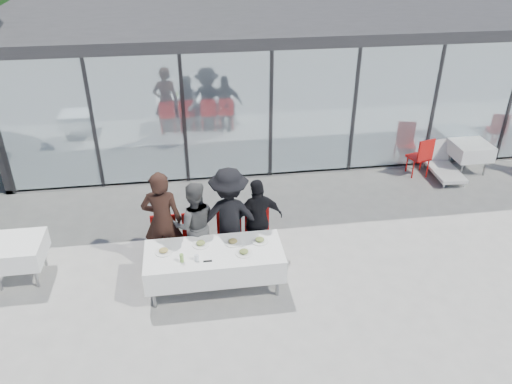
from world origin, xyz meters
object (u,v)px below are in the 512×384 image
at_px(plate_a, 164,251).
at_px(plate_d, 260,240).
at_px(diner_d, 258,220).
at_px(plate_b, 201,244).
at_px(diner_b, 194,225).
at_px(plate_c, 233,242).
at_px(plate_extra, 244,252).
at_px(spare_chair_b, 422,155).
at_px(diner_chair_b, 195,237).
at_px(diner_a, 162,221).
at_px(juice_bottle, 182,258).
at_px(spare_table_left, 18,251).
at_px(folded_eyeglasses, 208,261).
at_px(lounger, 442,164).
at_px(diner_chair_a, 165,240).
at_px(diner_chair_c, 230,234).
at_px(diner_chair_d, 258,232).
at_px(spare_table_right, 470,150).
at_px(diner_c, 229,217).
at_px(dining_table, 214,261).

relative_size(plate_a, plate_d, 1.00).
relative_size(diner_d, plate_b, 5.64).
xyz_separation_m(diner_b, plate_c, (0.61, -0.56, -0.04)).
height_order(plate_extra, spare_chair_b, spare_chair_b).
distance_m(diner_chair_b, plate_c, 0.87).
relative_size(diner_a, plate_c, 6.61).
xyz_separation_m(diner_d, juice_bottle, (-1.36, -0.94, 0.02)).
xyz_separation_m(plate_c, spare_chair_b, (4.81, 3.18, -0.24)).
relative_size(diner_d, spare_table_left, 1.86).
xyz_separation_m(plate_c, folded_eyeglasses, (-0.45, -0.44, -0.02)).
xyz_separation_m(plate_a, lounger, (6.52, 3.31, -0.52)).
distance_m(diner_chair_a, diner_chair_c, 1.16).
relative_size(diner_chair_a, diner_chair_b, 1.00).
bearing_deg(lounger, diner_chair_b, -156.24).
bearing_deg(diner_chair_d, spare_chair_b, 31.22).
bearing_deg(plate_a, juice_bottle, -45.17).
height_order(plate_b, spare_table_left, plate_b).
relative_size(diner_b, plate_a, 5.73).
bearing_deg(spare_chair_b, spare_table_right, 4.18).
relative_size(diner_chair_b, spare_table_right, 1.13).
distance_m(diner_b, diner_c, 0.62).
distance_m(diner_a, diner_c, 1.16).
distance_m(plate_extra, lounger, 6.33).
bearing_deg(juice_bottle, spare_table_left, 161.04).
bearing_deg(diner_chair_a, lounger, 21.99).
bearing_deg(dining_table, diner_chair_d, 41.83).
relative_size(plate_c, spare_table_left, 0.33).
relative_size(diner_chair_b, spare_chair_b, 1.00).
bearing_deg(diner_chair_a, diner_c, -0.82).
bearing_deg(diner_d, dining_table, 27.05).
distance_m(diner_a, diner_chair_a, 0.40).
bearing_deg(diner_chair_b, juice_bottle, -103.83).
bearing_deg(diner_chair_b, plate_extra, -49.42).
distance_m(dining_table, diner_chair_d, 1.12).
relative_size(spare_chair_b, lounger, 0.72).
distance_m(plate_b, plate_d, 0.99).
bearing_deg(plate_d, lounger, 33.24).
bearing_deg(diner_chair_c, lounger, 26.13).
relative_size(plate_b, juice_bottle, 1.99).
bearing_deg(plate_d, diner_a, 160.25).
bearing_deg(plate_c, diner_a, 154.33).
height_order(diner_b, plate_a, diner_b).
height_order(diner_chair_c, diner_chair_d, same).
relative_size(diner_a, diner_chair_b, 1.93).
xyz_separation_m(diner_a, spare_table_right, (7.24, 2.72, -0.38)).
relative_size(juice_bottle, spare_chair_b, 0.15).
distance_m(juice_bottle, spare_chair_b, 6.70).
distance_m(dining_table, diner_d, 1.14).
distance_m(spare_table_right, spare_chair_b, 1.27).
bearing_deg(plate_b, spare_chair_b, 30.56).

